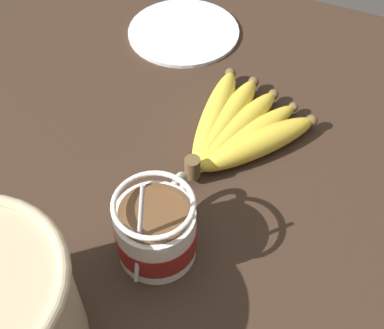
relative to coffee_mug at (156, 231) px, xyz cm
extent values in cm
cube|color=#332319|center=(6.69, 1.69, -5.54)|extent=(101.91, 101.91, 3.19)
cylinder|color=white|center=(-0.12, 0.00, -0.24)|extent=(8.94, 8.94, 7.41)
cylinder|color=maroon|center=(-0.12, 0.00, -0.77)|extent=(9.14, 9.14, 3.18)
torus|color=white|center=(5.22, 0.00, 0.59)|extent=(5.26, 0.90, 5.26)
cylinder|color=brown|center=(-0.12, 0.00, 3.56)|extent=(7.74, 7.74, 0.40)
torus|color=white|center=(-0.12, 0.00, 5.14)|extent=(8.94, 8.94, 0.60)
cylinder|color=silver|center=(-3.46, 0.00, 3.90)|extent=(4.03, 0.50, 12.83)
ellipsoid|color=silver|center=(-1.68, 0.00, -2.45)|extent=(3.00, 2.00, 0.80)
cylinder|color=brown|center=(10.99, 0.52, -1.32)|extent=(2.00, 2.00, 3.00)
ellipsoid|color=gold|center=(18.90, -5.44, -2.12)|extent=(16.41, 13.63, 3.65)
sphere|color=brown|center=(26.01, -10.80, -2.12)|extent=(1.64, 1.64, 1.64)
ellipsoid|color=gold|center=(19.85, -3.79, -2.38)|extent=(17.28, 10.55, 3.13)
sphere|color=brown|center=(27.80, -7.65, -2.38)|extent=(1.41, 1.41, 1.41)
ellipsoid|color=gold|center=(20.51, -2.00, -2.25)|extent=(17.97, 7.82, 3.40)
sphere|color=brown|center=(29.07, -4.27, -2.25)|extent=(1.53, 1.53, 1.53)
ellipsoid|color=gold|center=(21.19, -0.15, -2.17)|extent=(18.63, 4.75, 3.55)
sphere|color=brown|center=(30.40, -0.75, -2.17)|extent=(1.60, 1.60, 1.60)
ellipsoid|color=gold|center=(21.40, 1.86, -2.15)|extent=(19.29, 5.99, 3.59)
sphere|color=brown|center=(30.82, 3.07, -2.15)|extent=(1.62, 1.62, 1.62)
cylinder|color=silver|center=(39.32, 14.67, -3.65)|extent=(18.55, 18.55, 0.60)
camera|label=1|loc=(-28.30, -16.89, 49.84)|focal=50.00mm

